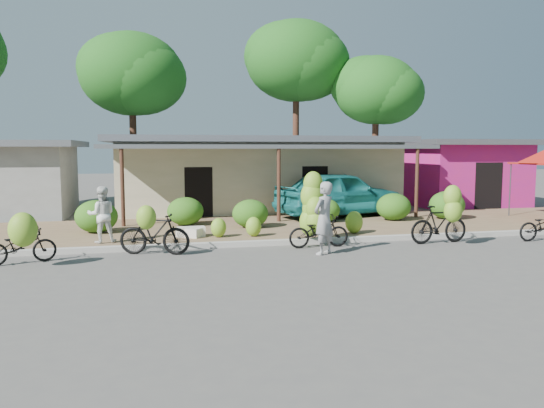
{
  "coord_description": "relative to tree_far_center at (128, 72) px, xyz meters",
  "views": [
    {
      "loc": [
        -4.59,
        -12.97,
        2.82
      ],
      "look_at": [
        -1.16,
        2.16,
        1.2
      ],
      "focal_mm": 35.0,
      "sensor_mm": 36.0,
      "label": 1
    }
  ],
  "objects": [
    {
      "name": "ground",
      "position": [
        5.69,
        -16.11,
        -6.78
      ],
      "size": [
        100.0,
        100.0,
        0.0
      ],
      "primitive_type": "plane",
      "color": "#524F4C",
      "rests_on": "ground"
    },
    {
      "name": "sidewalk",
      "position": [
        5.69,
        -11.11,
        -6.72
      ],
      "size": [
        60.0,
        6.0,
        0.12
      ],
      "primitive_type": "cube",
      "color": "olive",
      "rests_on": "ground"
    },
    {
      "name": "curb",
      "position": [
        5.69,
        -14.11,
        -6.71
      ],
      "size": [
        60.0,
        0.25,
        0.15
      ],
      "primitive_type": "cube",
      "color": "#A8A399",
      "rests_on": "ground"
    },
    {
      "name": "shop_main",
      "position": [
        5.69,
        -5.18,
        -5.06
      ],
      "size": [
        13.0,
        8.5,
        3.35
      ],
      "color": "beige",
      "rests_on": "ground"
    },
    {
      "name": "shop_pink",
      "position": [
        16.19,
        -5.12,
        -5.11
      ],
      "size": [
        6.0,
        6.0,
        3.25
      ],
      "color": "#C11D67",
      "rests_on": "ground"
    },
    {
      "name": "tree_far_center",
      "position": [
        0.0,
        0.0,
        0.0
      ],
      "size": [
        5.47,
        5.37,
        8.83
      ],
      "color": "#4D2D1F",
      "rests_on": "ground"
    },
    {
      "name": "tree_center_right",
      "position": [
        9.0,
        0.5,
        1.06
      ],
      "size": [
        5.75,
        5.67,
        10.01
      ],
      "color": "#4D2D1F",
      "rests_on": "ground"
    },
    {
      "name": "tree_near_right",
      "position": [
        13.0,
        -1.5,
        -0.68
      ],
      "size": [
        4.79,
        4.64,
        7.88
      ],
      "color": "#4D2D1F",
      "rests_on": "ground"
    },
    {
      "name": "hedge_0",
      "position": [
        -0.68,
        -11.3,
        -6.13
      ],
      "size": [
        1.35,
        1.22,
        1.06
      ],
      "primitive_type": "ellipsoid",
      "color": "#255A14",
      "rests_on": "sidewalk"
    },
    {
      "name": "hedge_1",
      "position": [
        2.23,
        -10.27,
        -6.16
      ],
      "size": [
        1.28,
        1.15,
        1.0
      ],
      "primitive_type": "ellipsoid",
      "color": "#255A14",
      "rests_on": "sidewalk"
    },
    {
      "name": "hedge_2",
      "position": [
        4.37,
        -11.31,
        -6.18
      ],
      "size": [
        1.24,
        1.12,
        0.97
      ],
      "primitive_type": "ellipsoid",
      "color": "#255A14",
      "rests_on": "sidewalk"
    },
    {
      "name": "hedge_3",
      "position": [
        7.33,
        -10.52,
        -6.23
      ],
      "size": [
        1.11,
        1.0,
        0.87
      ],
      "primitive_type": "ellipsoid",
      "color": "#255A14",
      "rests_on": "sidewalk"
    },
    {
      "name": "hedge_4",
      "position": [
        10.01,
        -10.67,
        -6.15
      ],
      "size": [
        1.32,
        1.18,
        1.03
      ],
      "primitive_type": "ellipsoid",
      "color": "#255A14",
      "rests_on": "sidewalk"
    },
    {
      "name": "hedge_5",
      "position": [
        12.19,
        -10.76,
        -6.12
      ],
      "size": [
        1.38,
        1.24,
        1.07
      ],
      "primitive_type": "ellipsoid",
      "color": "#255A14",
      "rests_on": "sidewalk"
    },
    {
      "name": "bike_far_left",
      "position": [
        -2.05,
        -15.36,
        -6.21
      ],
      "size": [
        1.79,
        1.46,
        1.35
      ],
      "rotation": [
        0.0,
        0.0,
        1.92
      ],
      "color": "black",
      "rests_on": "ground"
    },
    {
      "name": "bike_left",
      "position": [
        1.11,
        -14.85,
        -6.15
      ],
      "size": [
        1.99,
        1.38,
        1.4
      ],
      "rotation": [
        0.0,
        0.0,
        1.26
      ],
      "color": "black",
      "rests_on": "ground"
    },
    {
      "name": "bike_center",
      "position": [
        5.71,
        -14.47,
        -5.92
      ],
      "size": [
        1.78,
        1.18,
        2.16
      ],
      "rotation": [
        0.0,
        0.0,
        1.59
      ],
      "color": "black",
      "rests_on": "ground"
    },
    {
      "name": "bike_right",
      "position": [
        9.45,
        -15.04,
        -6.06
      ],
      "size": [
        1.94,
        1.22,
        1.79
      ],
      "rotation": [
        0.0,
        0.0,
        1.65
      ],
      "color": "black",
      "rests_on": "ground"
    },
    {
      "name": "loose_banana_a",
      "position": [
        3.05,
        -13.08,
        -6.36
      ],
      "size": [
        0.48,
        0.41,
        0.6
      ],
      "primitive_type": "ellipsoid",
      "color": "#96BE2F",
      "rests_on": "sidewalk"
    },
    {
      "name": "loose_banana_b",
      "position": [
        4.13,
        -13.17,
        -6.36
      ],
      "size": [
        0.49,
        0.42,
        0.61
      ],
      "primitive_type": "ellipsoid",
      "color": "#96BE2F",
      "rests_on": "sidewalk"
    },
    {
      "name": "loose_banana_c",
      "position": [
        7.38,
        -13.29,
        -6.3
      ],
      "size": [
        0.57,
        0.48,
        0.71
      ],
      "primitive_type": "ellipsoid",
      "color": "#96BE2F",
      "rests_on": "sidewalk"
    },
    {
      "name": "sack_near",
      "position": [
        2.24,
        -12.76,
        -6.51
      ],
      "size": [
        0.86,
        0.42,
        0.3
      ],
      "primitive_type": "cube",
      "rotation": [
        0.0,
        0.0,
        0.03
      ],
      "color": "silver",
      "rests_on": "sidewalk"
    },
    {
      "name": "sack_far",
      "position": [
        2.18,
        -12.84,
        -6.52
      ],
      "size": [
        0.83,
        0.76,
        0.28
      ],
      "primitive_type": "cube",
      "rotation": [
        0.0,
        0.0,
        -0.65
      ],
      "color": "silver",
      "rests_on": "sidewalk"
    },
    {
      "name": "vendor",
      "position": [
        5.55,
        -15.73,
        -5.8
      ],
      "size": [
        0.85,
        0.8,
        1.96
      ],
      "primitive_type": "imported",
      "rotation": [
        0.0,
        0.0,
        3.78
      ],
      "color": "gray",
      "rests_on": "ground"
    },
    {
      "name": "bystander",
      "position": [
        -0.34,
        -13.27,
        -5.85
      ],
      "size": [
        0.86,
        0.71,
        1.63
      ],
      "primitive_type": "imported",
      "rotation": [
        0.0,
        0.0,
        3.26
      ],
      "color": "silver",
      "rests_on": "sidewalk"
    },
    {
      "name": "teal_van",
      "position": [
        8.41,
        -9.11,
        -5.75
      ],
      "size": [
        5.76,
        3.68,
        1.83
      ],
      "primitive_type": "imported",
      "rotation": [
        0.0,
        0.0,
        1.88
      ],
      "color": "#186C6B",
      "rests_on": "sidewalk"
    }
  ]
}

